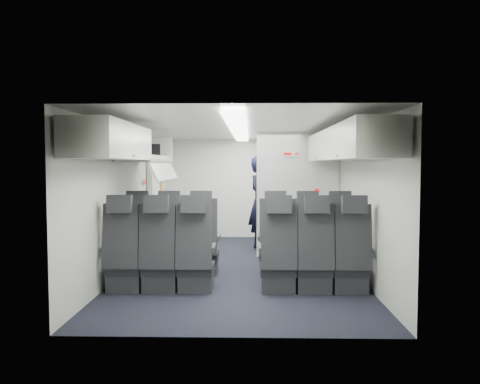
{
  "coord_description": "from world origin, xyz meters",
  "views": [
    {
      "loc": [
        0.17,
        -7.23,
        1.6
      ],
      "look_at": [
        0.0,
        0.4,
        1.15
      ],
      "focal_mm": 35.0,
      "sensor_mm": 36.0,
      "label": 1
    }
  ],
  "objects_px": {
    "seat_row_mid": "(237,260)",
    "galley_unit": "(287,195)",
    "boarding_door": "(155,199)",
    "seat_row_front": "(239,247)",
    "flight_attendant": "(260,203)",
    "carry_on_bag": "(148,151)"
  },
  "relations": [
    {
      "from": "seat_row_front",
      "to": "boarding_door",
      "type": "relative_size",
      "value": 1.79
    },
    {
      "from": "seat_row_mid",
      "to": "galley_unit",
      "type": "relative_size",
      "value": 1.75
    },
    {
      "from": "galley_unit",
      "to": "carry_on_bag",
      "type": "relative_size",
      "value": 5.16
    },
    {
      "from": "carry_on_bag",
      "to": "flight_attendant",
      "type": "bearing_deg",
      "value": 26.2
    },
    {
      "from": "galley_unit",
      "to": "carry_on_bag",
      "type": "bearing_deg",
      "value": -131.1
    },
    {
      "from": "boarding_door",
      "to": "flight_attendant",
      "type": "height_order",
      "value": "boarding_door"
    },
    {
      "from": "seat_row_mid",
      "to": "boarding_door",
      "type": "height_order",
      "value": "boarding_door"
    },
    {
      "from": "flight_attendant",
      "to": "carry_on_bag",
      "type": "xyz_separation_m",
      "value": [
        -1.78,
        -1.51,
        0.92
      ]
    },
    {
      "from": "seat_row_mid",
      "to": "flight_attendant",
      "type": "xyz_separation_m",
      "value": [
        0.36,
        2.95,
        0.48
      ]
    },
    {
      "from": "boarding_door",
      "to": "carry_on_bag",
      "type": "bearing_deg",
      "value": -82.05
    },
    {
      "from": "galley_unit",
      "to": "boarding_door",
      "type": "bearing_deg",
      "value": -155.72
    },
    {
      "from": "boarding_door",
      "to": "carry_on_bag",
      "type": "relative_size",
      "value": 5.06
    },
    {
      "from": "seat_row_mid",
      "to": "galley_unit",
      "type": "distance_m",
      "value": 4.3
    },
    {
      "from": "boarding_door",
      "to": "seat_row_front",
      "type": "bearing_deg",
      "value": -51.84
    },
    {
      "from": "seat_row_front",
      "to": "seat_row_mid",
      "type": "xyz_separation_m",
      "value": [
        0.0,
        -0.9,
        0.0
      ]
    },
    {
      "from": "seat_row_mid",
      "to": "flight_attendant",
      "type": "bearing_deg",
      "value": 83.1
    },
    {
      "from": "boarding_door",
      "to": "flight_attendant",
      "type": "xyz_separation_m",
      "value": [
        2.0,
        -0.04,
        -0.08
      ]
    },
    {
      "from": "galley_unit",
      "to": "boarding_door",
      "type": "distance_m",
      "value": 2.84
    },
    {
      "from": "carry_on_bag",
      "to": "boarding_door",
      "type": "bearing_deg",
      "value": 83.8
    },
    {
      "from": "seat_row_mid",
      "to": "carry_on_bag",
      "type": "distance_m",
      "value": 2.46
    },
    {
      "from": "flight_attendant",
      "to": "seat_row_front",
      "type": "bearing_deg",
      "value": 149.22
    },
    {
      "from": "carry_on_bag",
      "to": "galley_unit",
      "type": "bearing_deg",
      "value": 34.75
    }
  ]
}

